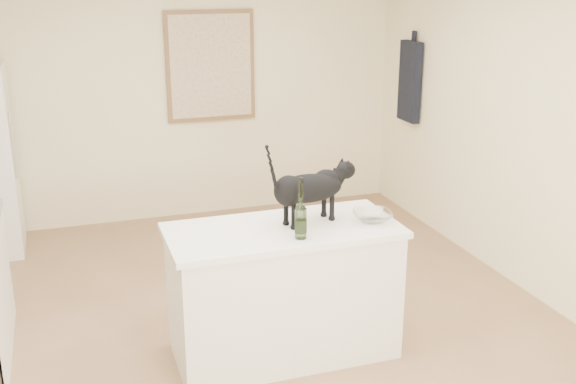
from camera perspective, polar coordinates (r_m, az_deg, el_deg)
The scene contains 12 objects.
floor at distance 4.95m, azimuth -2.25°, elevation -12.08°, with size 5.50×5.50×0.00m, color #9F7754.
wall_back at distance 7.07m, azimuth -8.80°, elevation 8.18°, with size 4.50×4.50×0.00m, color beige.
wall_right at distance 5.49m, azimuth 20.76°, elevation 4.41°, with size 5.50×5.50×0.00m, color beige.
island_base at distance 4.61m, azimuth -0.39°, elevation -8.44°, with size 1.44×0.67×0.86m, color white.
island_top at distance 4.42m, azimuth -0.41°, elevation -3.21°, with size 1.50×0.70×0.04m, color white.
artwork_frame at distance 7.06m, azimuth -6.42°, elevation 10.31°, with size 0.90×0.03×1.10m, color brown.
artwork_canvas at distance 7.04m, azimuth -6.39°, elevation 10.30°, with size 0.82×0.00×1.02m, color beige.
hanging_garment at distance 7.12m, azimuth 10.06°, elevation 8.99°, with size 0.08×0.34×0.80m, color black.
black_cat at distance 4.43m, azimuth 1.67°, elevation -0.01°, with size 0.60×0.18×0.42m, color black, non-canonical shape.
wine_bottle at distance 4.19m, azimuth 1.07°, elevation -1.67°, with size 0.07×0.07×0.34m, color #305220.
glass_bowl at distance 4.56m, azimuth 7.00°, elevation -2.02°, with size 0.26×0.26×0.06m, color white.
fridge_paper at distance 6.59m, azimuth -22.15°, elevation 6.78°, with size 0.01×0.14×0.18m, color beige.
Camera 1 is at (-1.19, -4.12, 2.48)m, focal length 42.94 mm.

